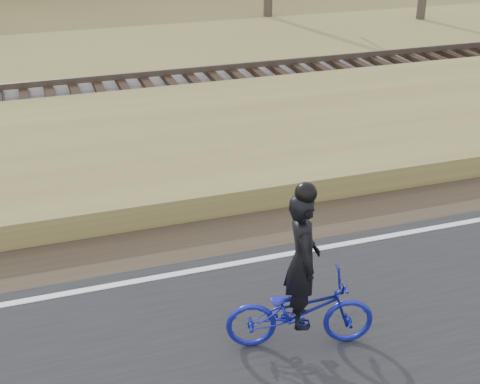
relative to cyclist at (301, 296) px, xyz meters
name	(u,v)px	position (x,y,z in m)	size (l,w,h in m)	color
ground	(182,284)	(-1.06, 1.82, -0.76)	(120.00, 120.00, 0.00)	#968A4C
edge_line	(179,274)	(-1.06, 2.02, -0.70)	(120.00, 0.12, 0.01)	silver
shoulder	(164,244)	(-1.06, 3.02, -0.74)	(120.00, 1.60, 0.04)	#473A2B
embankment	(130,162)	(-1.06, 6.02, -0.54)	(120.00, 5.00, 0.44)	#968A4C
ballast	(102,104)	(-1.06, 9.82, -0.54)	(120.00, 3.00, 0.45)	slate
railroad	(101,92)	(-1.06, 9.82, -0.24)	(120.00, 2.40, 0.29)	black
cyclist	(301,296)	(0.00, 0.00, 0.00)	(1.93, 1.06, 2.22)	#161A97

